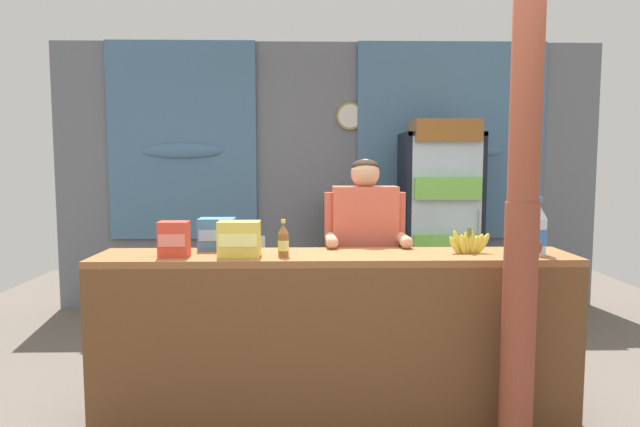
{
  "coord_description": "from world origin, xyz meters",
  "views": [
    {
      "loc": [
        -0.21,
        -2.81,
        1.53
      ],
      "look_at": [
        -0.13,
        1.0,
        1.17
      ],
      "focal_mm": 31.2,
      "sensor_mm": 36.0,
      "label": 1
    }
  ],
  "objects_px": {
    "plastic_lawn_chair": "(244,280)",
    "shopkeeper": "(365,244)",
    "snack_box_biscuit": "(217,234)",
    "timber_post": "(523,213)",
    "soda_bottle_iced_tea": "(283,241)",
    "banana_bunch": "(469,243)",
    "snack_box_crackers": "(174,239)",
    "snack_box_instant_noodle": "(239,239)",
    "bottle_shelf_rack": "(348,253)",
    "drink_fridge": "(440,213)",
    "stall_counter": "(335,325)",
    "soda_bottle_water": "(538,230)"
  },
  "relations": [
    {
      "from": "banana_bunch",
      "to": "snack_box_instant_noodle",
      "type": "bearing_deg",
      "value": -176.72
    },
    {
      "from": "snack_box_biscuit",
      "to": "timber_post",
      "type": "bearing_deg",
      "value": -19.41
    },
    {
      "from": "drink_fridge",
      "to": "soda_bottle_iced_tea",
      "type": "xyz_separation_m",
      "value": [
        -1.39,
        -2.1,
        0.04
      ]
    },
    {
      "from": "stall_counter",
      "to": "shopkeeper",
      "type": "height_order",
      "value": "shopkeeper"
    },
    {
      "from": "soda_bottle_iced_tea",
      "to": "snack_box_instant_noodle",
      "type": "bearing_deg",
      "value": 174.32
    },
    {
      "from": "drink_fridge",
      "to": "snack_box_biscuit",
      "type": "relative_size",
      "value": 8.79
    },
    {
      "from": "bottle_shelf_rack",
      "to": "shopkeeper",
      "type": "bearing_deg",
      "value": -90.56
    },
    {
      "from": "shopkeeper",
      "to": "banana_bunch",
      "type": "height_order",
      "value": "shopkeeper"
    },
    {
      "from": "plastic_lawn_chair",
      "to": "snack_box_biscuit",
      "type": "bearing_deg",
      "value": -89.74
    },
    {
      "from": "timber_post",
      "to": "plastic_lawn_chair",
      "type": "relative_size",
      "value": 3.08
    },
    {
      "from": "drink_fridge",
      "to": "snack_box_instant_noodle",
      "type": "relative_size",
      "value": 8.08
    },
    {
      "from": "stall_counter",
      "to": "snack_box_biscuit",
      "type": "distance_m",
      "value": 0.91
    },
    {
      "from": "drink_fridge",
      "to": "snack_box_instant_noodle",
      "type": "xyz_separation_m",
      "value": [
        -1.64,
        -2.08,
        0.05
      ]
    },
    {
      "from": "plastic_lawn_chair",
      "to": "shopkeeper",
      "type": "xyz_separation_m",
      "value": [
        0.94,
        -1.15,
        0.49
      ]
    },
    {
      "from": "plastic_lawn_chair",
      "to": "shopkeeper",
      "type": "height_order",
      "value": "shopkeeper"
    },
    {
      "from": "soda_bottle_iced_tea",
      "to": "snack_box_biscuit",
      "type": "xyz_separation_m",
      "value": [
        -0.42,
        0.27,
        0.01
      ]
    },
    {
      "from": "shopkeeper",
      "to": "snack_box_instant_noodle",
      "type": "relative_size",
      "value": 6.56
    },
    {
      "from": "shopkeeper",
      "to": "drink_fridge",
      "type": "bearing_deg",
      "value": 60.73
    },
    {
      "from": "snack_box_biscuit",
      "to": "soda_bottle_water",
      "type": "bearing_deg",
      "value": -6.93
    },
    {
      "from": "drink_fridge",
      "to": "banana_bunch",
      "type": "bearing_deg",
      "value": -98.64
    },
    {
      "from": "plastic_lawn_chair",
      "to": "snack_box_instant_noodle",
      "type": "relative_size",
      "value": 3.65
    },
    {
      "from": "soda_bottle_iced_tea",
      "to": "snack_box_biscuit",
      "type": "distance_m",
      "value": 0.5
    },
    {
      "from": "snack_box_crackers",
      "to": "snack_box_instant_noodle",
      "type": "xyz_separation_m",
      "value": [
        0.37,
        0.0,
        0.0
      ]
    },
    {
      "from": "bottle_shelf_rack",
      "to": "snack_box_biscuit",
      "type": "distance_m",
      "value": 2.33
    },
    {
      "from": "plastic_lawn_chair",
      "to": "drink_fridge",
      "type": "bearing_deg",
      "value": 12.6
    },
    {
      "from": "banana_bunch",
      "to": "snack_box_crackers",
      "type": "bearing_deg",
      "value": -177.39
    },
    {
      "from": "plastic_lawn_chair",
      "to": "snack_box_instant_noodle",
      "type": "xyz_separation_m",
      "value": [
        0.17,
        -1.67,
        0.6
      ]
    },
    {
      "from": "timber_post",
      "to": "soda_bottle_iced_tea",
      "type": "distance_m",
      "value": 1.29
    },
    {
      "from": "shopkeeper",
      "to": "soda_bottle_water",
      "type": "bearing_deg",
      "value": -28.01
    },
    {
      "from": "soda_bottle_water",
      "to": "banana_bunch",
      "type": "distance_m",
      "value": 0.39
    },
    {
      "from": "shopkeeper",
      "to": "soda_bottle_water",
      "type": "distance_m",
      "value": 1.08
    },
    {
      "from": "snack_box_crackers",
      "to": "snack_box_instant_noodle",
      "type": "distance_m",
      "value": 0.37
    },
    {
      "from": "shopkeeper",
      "to": "snack_box_crackers",
      "type": "xyz_separation_m",
      "value": [
        -1.14,
        -0.52,
        0.11
      ]
    },
    {
      "from": "shopkeeper",
      "to": "snack_box_biscuit",
      "type": "distance_m",
      "value": 0.98
    },
    {
      "from": "timber_post",
      "to": "snack_box_instant_noodle",
      "type": "bearing_deg",
      "value": 167.29
    },
    {
      "from": "timber_post",
      "to": "bottle_shelf_rack",
      "type": "bearing_deg",
      "value": 104.72
    },
    {
      "from": "timber_post",
      "to": "snack_box_instant_noodle",
      "type": "xyz_separation_m",
      "value": [
        -1.49,
        0.34,
        -0.18
      ]
    },
    {
      "from": "drink_fridge",
      "to": "shopkeeper",
      "type": "relative_size",
      "value": 1.23
    },
    {
      "from": "soda_bottle_iced_tea",
      "to": "snack_box_crackers",
      "type": "bearing_deg",
      "value": 177.78
    },
    {
      "from": "soda_bottle_iced_tea",
      "to": "bottle_shelf_rack",
      "type": "bearing_deg",
      "value": 77.17
    },
    {
      "from": "snack_box_crackers",
      "to": "banana_bunch",
      "type": "height_order",
      "value": "snack_box_crackers"
    },
    {
      "from": "soda_bottle_iced_tea",
      "to": "drink_fridge",
      "type": "bearing_deg",
      "value": 56.53
    },
    {
      "from": "drink_fridge",
      "to": "soda_bottle_water",
      "type": "bearing_deg",
      "value": -87.87
    },
    {
      "from": "soda_bottle_water",
      "to": "soda_bottle_iced_tea",
      "type": "bearing_deg",
      "value": -178.33
    },
    {
      "from": "plastic_lawn_chair",
      "to": "snack_box_biscuit",
      "type": "xyz_separation_m",
      "value": [
        0.01,
        -1.42,
        0.6
      ]
    },
    {
      "from": "plastic_lawn_chair",
      "to": "snack_box_instant_noodle",
      "type": "height_order",
      "value": "snack_box_instant_noodle"
    },
    {
      "from": "soda_bottle_water",
      "to": "snack_box_crackers",
      "type": "xyz_separation_m",
      "value": [
        -2.08,
        -0.02,
        -0.04
      ]
    },
    {
      "from": "soda_bottle_water",
      "to": "timber_post",
      "type": "bearing_deg",
      "value": -123.17
    },
    {
      "from": "plastic_lawn_chair",
      "to": "shopkeeper",
      "type": "relative_size",
      "value": 0.56
    },
    {
      "from": "drink_fridge",
      "to": "banana_bunch",
      "type": "xyz_separation_m",
      "value": [
        -0.3,
        -2.0,
        0.01
      ]
    }
  ]
}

